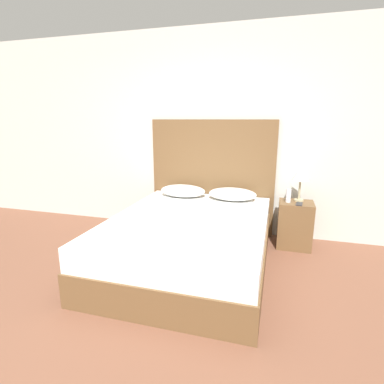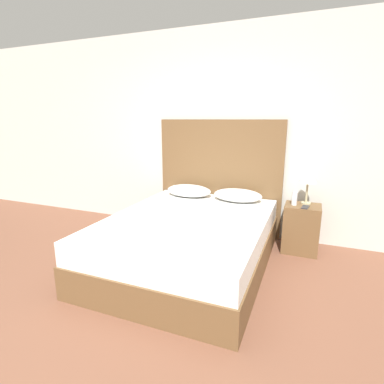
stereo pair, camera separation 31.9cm
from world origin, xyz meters
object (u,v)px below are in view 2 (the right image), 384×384
(phone_on_nightstand, at_px, (305,207))
(table_lamp, at_px, (308,177))
(nightstand, at_px, (301,228))
(bed, at_px, (188,241))
(phone_on_bed, at_px, (175,212))

(phone_on_nightstand, bearing_deg, table_lamp, 89.56)
(nightstand, xyz_separation_m, table_lamp, (0.03, 0.07, 0.61))
(bed, relative_size, nightstand, 3.71)
(phone_on_bed, height_order, table_lamp, table_lamp)
(table_lamp, xyz_separation_m, phone_on_nightstand, (-0.00, -0.16, -0.32))
(table_lamp, bearing_deg, bed, -142.29)
(nightstand, distance_m, table_lamp, 0.61)
(bed, bearing_deg, table_lamp, 37.71)
(phone_on_nightstand, bearing_deg, nightstand, 105.49)
(phone_on_bed, height_order, nightstand, nightstand)
(bed, height_order, table_lamp, table_lamp)
(bed, distance_m, nightstand, 1.37)
(bed, height_order, phone_on_bed, phone_on_bed)
(table_lamp, bearing_deg, phone_on_bed, -149.95)
(phone_on_bed, bearing_deg, nightstand, 28.20)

